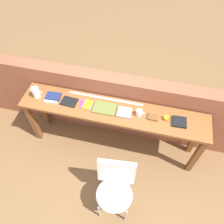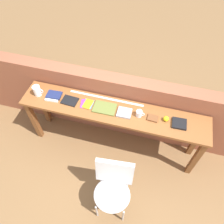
{
  "view_description": "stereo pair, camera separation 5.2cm",
  "coord_description": "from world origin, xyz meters",
  "px_view_note": "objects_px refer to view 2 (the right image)",
  "views": [
    {
      "loc": [
        0.4,
        -1.4,
        3.12
      ],
      "look_at": [
        0.0,
        0.25,
        0.9
      ],
      "focal_mm": 35.0,
      "sensor_mm": 36.0,
      "label": 1
    },
    {
      "loc": [
        0.45,
        -1.39,
        3.12
      ],
      "look_at": [
        0.0,
        0.25,
        0.9
      ],
      "focal_mm": 35.0,
      "sensor_mm": 36.0,
      "label": 2
    }
  ],
  "objects_px": {
    "book_stack_leftmost": "(54,96)",
    "sports_ball_small": "(166,119)",
    "book_open_centre": "(105,108)",
    "leather_journal_brown": "(153,118)",
    "chair_white_moulded": "(113,187)",
    "pitcher_white": "(37,91)",
    "magazine_cycling": "(70,101)",
    "book_repair_rightmost": "(179,124)",
    "mug": "(139,114)",
    "pamphlet_pile_colourful": "(87,104)"
  },
  "relations": [
    {
      "from": "book_stack_leftmost",
      "to": "book_open_centre",
      "type": "xyz_separation_m",
      "value": [
        0.73,
        -0.01,
        -0.01
      ]
    },
    {
      "from": "chair_white_moulded",
      "to": "book_open_centre",
      "type": "height_order",
      "value": "book_open_centre"
    },
    {
      "from": "book_stack_leftmost",
      "to": "leather_journal_brown",
      "type": "height_order",
      "value": "book_stack_leftmost"
    },
    {
      "from": "book_open_centre",
      "to": "leather_journal_brown",
      "type": "bearing_deg",
      "value": -1.16
    },
    {
      "from": "book_stack_leftmost",
      "to": "book_repair_rightmost",
      "type": "bearing_deg",
      "value": -0.25
    },
    {
      "from": "chair_white_moulded",
      "to": "mug",
      "type": "bearing_deg",
      "value": 82.33
    },
    {
      "from": "chair_white_moulded",
      "to": "book_open_centre",
      "type": "xyz_separation_m",
      "value": [
        -0.34,
        0.85,
        0.36
      ]
    },
    {
      "from": "mug",
      "to": "sports_ball_small",
      "type": "xyz_separation_m",
      "value": [
        0.34,
        0.02,
        -0.01
      ]
    },
    {
      "from": "book_stack_leftmost",
      "to": "sports_ball_small",
      "type": "xyz_separation_m",
      "value": [
        1.52,
        0.01,
        0.01
      ]
    },
    {
      "from": "chair_white_moulded",
      "to": "book_open_centre",
      "type": "relative_size",
      "value": 3.0
    },
    {
      "from": "pitcher_white",
      "to": "magazine_cycling",
      "type": "bearing_deg",
      "value": -0.0
    },
    {
      "from": "book_open_centre",
      "to": "magazine_cycling",
      "type": "bearing_deg",
      "value": 179.28
    },
    {
      "from": "pitcher_white",
      "to": "pamphlet_pile_colourful",
      "type": "distance_m",
      "value": 0.7
    },
    {
      "from": "pitcher_white",
      "to": "pamphlet_pile_colourful",
      "type": "relative_size",
      "value": 1.05
    },
    {
      "from": "book_stack_leftmost",
      "to": "magazine_cycling",
      "type": "relative_size",
      "value": 1.01
    },
    {
      "from": "magazine_cycling",
      "to": "book_repair_rightmost",
      "type": "relative_size",
      "value": 1.19
    },
    {
      "from": "mug",
      "to": "leather_journal_brown",
      "type": "bearing_deg",
      "value": -0.21
    },
    {
      "from": "magazine_cycling",
      "to": "leather_journal_brown",
      "type": "xyz_separation_m",
      "value": [
        1.12,
        0.0,
        0.0
      ]
    },
    {
      "from": "chair_white_moulded",
      "to": "leather_journal_brown",
      "type": "xyz_separation_m",
      "value": [
        0.29,
        0.85,
        0.37
      ]
    },
    {
      "from": "chair_white_moulded",
      "to": "pitcher_white",
      "type": "relative_size",
      "value": 4.85
    },
    {
      "from": "leather_journal_brown",
      "to": "mug",
      "type": "bearing_deg",
      "value": -176.73
    },
    {
      "from": "chair_white_moulded",
      "to": "book_stack_leftmost",
      "type": "distance_m",
      "value": 1.42
    },
    {
      "from": "chair_white_moulded",
      "to": "book_repair_rightmost",
      "type": "distance_m",
      "value": 1.11
    },
    {
      "from": "book_open_centre",
      "to": "leather_journal_brown",
      "type": "distance_m",
      "value": 0.63
    },
    {
      "from": "mug",
      "to": "sports_ball_small",
      "type": "distance_m",
      "value": 0.34
    },
    {
      "from": "mug",
      "to": "book_open_centre",
      "type": "bearing_deg",
      "value": -179.89
    },
    {
      "from": "magazine_cycling",
      "to": "mug",
      "type": "xyz_separation_m",
      "value": [
        0.94,
        0.0,
        0.04
      ]
    },
    {
      "from": "book_stack_leftmost",
      "to": "magazine_cycling",
      "type": "height_order",
      "value": "book_stack_leftmost"
    },
    {
      "from": "book_stack_leftmost",
      "to": "sports_ball_small",
      "type": "height_order",
      "value": "sports_ball_small"
    },
    {
      "from": "leather_journal_brown",
      "to": "sports_ball_small",
      "type": "relative_size",
      "value": 1.88
    },
    {
      "from": "pamphlet_pile_colourful",
      "to": "pitcher_white",
      "type": "bearing_deg",
      "value": -178.89
    },
    {
      "from": "pamphlet_pile_colourful",
      "to": "mug",
      "type": "xyz_separation_m",
      "value": [
        0.7,
        -0.01,
        0.04
      ]
    },
    {
      "from": "pitcher_white",
      "to": "leather_journal_brown",
      "type": "relative_size",
      "value": 1.41
    },
    {
      "from": "magazine_cycling",
      "to": "pamphlet_pile_colourful",
      "type": "bearing_deg",
      "value": 6.89
    },
    {
      "from": "leather_journal_brown",
      "to": "sports_ball_small",
      "type": "xyz_separation_m",
      "value": [
        0.16,
        0.02,
        0.02
      ]
    },
    {
      "from": "pitcher_white",
      "to": "magazine_cycling",
      "type": "height_order",
      "value": "pitcher_white"
    },
    {
      "from": "sports_ball_small",
      "to": "book_stack_leftmost",
      "type": "bearing_deg",
      "value": -179.72
    },
    {
      "from": "magazine_cycling",
      "to": "book_open_centre",
      "type": "relative_size",
      "value": 0.7
    },
    {
      "from": "mug",
      "to": "pamphlet_pile_colourful",
      "type": "bearing_deg",
      "value": 179.29
    },
    {
      "from": "book_stack_leftmost",
      "to": "mug",
      "type": "distance_m",
      "value": 1.18
    },
    {
      "from": "chair_white_moulded",
      "to": "pitcher_white",
      "type": "height_order",
      "value": "pitcher_white"
    },
    {
      "from": "magazine_cycling",
      "to": "book_open_centre",
      "type": "distance_m",
      "value": 0.49
    },
    {
      "from": "sports_ball_small",
      "to": "magazine_cycling",
      "type": "bearing_deg",
      "value": -179.08
    },
    {
      "from": "mug",
      "to": "book_repair_rightmost",
      "type": "relative_size",
      "value": 0.63
    },
    {
      "from": "book_stack_leftmost",
      "to": "sports_ball_small",
      "type": "bearing_deg",
      "value": 0.28
    },
    {
      "from": "pitcher_white",
      "to": "pamphlet_pile_colourful",
      "type": "bearing_deg",
      "value": 1.11
    },
    {
      "from": "pitcher_white",
      "to": "book_open_centre",
      "type": "height_order",
      "value": "pitcher_white"
    },
    {
      "from": "book_open_centre",
      "to": "book_repair_rightmost",
      "type": "xyz_separation_m",
      "value": [
        0.96,
        0.0,
        0.0
      ]
    },
    {
      "from": "chair_white_moulded",
      "to": "pamphlet_pile_colourful",
      "type": "distance_m",
      "value": 1.1
    },
    {
      "from": "book_stack_leftmost",
      "to": "book_open_centre",
      "type": "height_order",
      "value": "book_stack_leftmost"
    }
  ]
}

